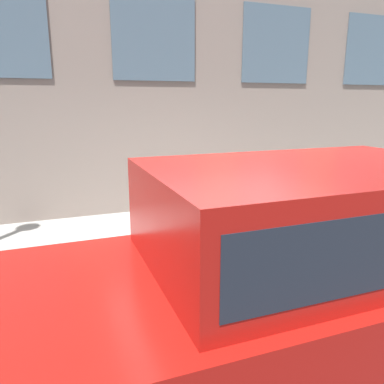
# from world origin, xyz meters

# --- Properties ---
(ground_plane) EXTENTS (80.00, 80.00, 0.00)m
(ground_plane) POSITION_xyz_m (0.00, 0.00, 0.00)
(ground_plane) COLOR #38383A
(sidewalk) EXTENTS (2.93, 60.00, 0.17)m
(sidewalk) POSITION_xyz_m (1.47, 0.00, 0.09)
(sidewalk) COLOR #9E9B93
(sidewalk) RESTS_ON ground_plane
(fire_hydrant) EXTENTS (0.28, 0.41, 0.73)m
(fire_hydrant) POSITION_xyz_m (0.62, 0.41, 0.54)
(fire_hydrant) COLOR gray
(fire_hydrant) RESTS_ON sidewalk
(person) EXTENTS (0.28, 0.19, 1.17)m
(person) POSITION_xyz_m (0.99, -0.20, 0.87)
(person) COLOR #998466
(person) RESTS_ON sidewalk
(parked_car_red_near) EXTENTS (1.83, 5.17, 1.70)m
(parked_car_red_near) POSITION_xyz_m (-1.42, -0.03, 0.94)
(parked_car_red_near) COLOR black
(parked_car_red_near) RESTS_ON ground_plane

